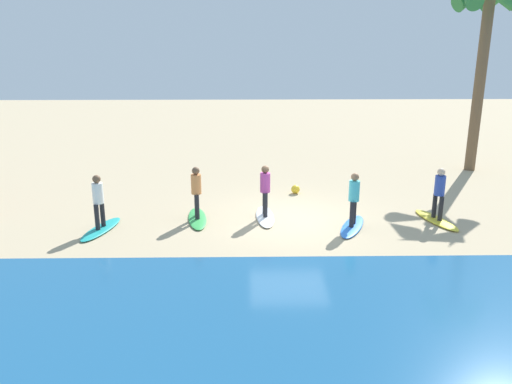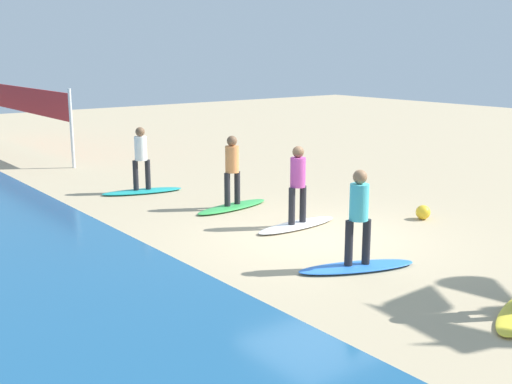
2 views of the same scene
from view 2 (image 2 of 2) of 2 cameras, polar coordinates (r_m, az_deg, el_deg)
ground_plane at (r=12.85m, az=5.29°, el=-4.01°), size 60.00×60.00×0.00m
surfboard_blue at (r=11.07m, az=9.00°, el=-6.63°), size 1.30×2.16×0.09m
surfer_blue at (r=10.79m, az=9.18°, el=-1.64°), size 0.32×0.44×1.64m
surfboard_white at (r=13.51m, az=3.70°, el=-2.97°), size 0.65×2.12×0.09m
surfer_white at (r=13.28m, az=3.76°, el=1.16°), size 0.32×0.46×1.64m
surfboard_green at (r=15.06m, az=-2.12°, el=-1.32°), size 0.83×2.16×0.09m
surfer_green at (r=14.86m, az=-2.15°, el=2.40°), size 0.32×0.46×1.64m
surfboard_teal at (r=16.96m, az=-10.12°, el=0.07°), size 1.10×2.17×0.09m
surfer_teal at (r=16.78m, az=-10.25°, el=3.38°), size 0.32×0.45×1.64m
volleyball_net at (r=25.12m, az=-20.09°, el=7.54°), size 9.10×0.13×2.50m
beach_ball at (r=14.54m, az=14.71°, el=-1.77°), size 0.32×0.32×0.32m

